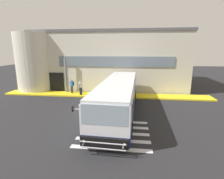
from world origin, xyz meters
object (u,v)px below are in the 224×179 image
Objects in this scene: safety_bollard_yellow at (98,94)px; entry_support_column at (66,75)px; passenger_near_column at (72,85)px; passenger_by_doorway at (81,87)px; bus_main_foreground at (119,97)px.

entry_support_column is at bearing 156.72° from safety_bollard_yellow.
passenger_by_doorway is at bearing -29.12° from passenger_near_column.
passenger_by_doorway is (-4.68, 4.80, -0.26)m from bus_main_foreground.
entry_support_column is 4.54× the size of safety_bollard_yellow.
bus_main_foreground reaches higher than passenger_near_column.
safety_bollard_yellow is (2.10, -0.69, -0.63)m from passenger_by_doorway.
passenger_by_doorway is at bearing 161.88° from safety_bollard_yellow.
passenger_near_column is at bearing -26.50° from entry_support_column.
safety_bollard_yellow is at bearing -18.12° from passenger_by_doorway.
safety_bollard_yellow is (3.37, -1.39, -0.66)m from passenger_near_column.
bus_main_foreground is (6.77, -5.92, -0.86)m from entry_support_column.
bus_main_foreground is 7.41× the size of passenger_near_column.
entry_support_column is 9.03m from bus_main_foreground.
entry_support_column is at bearing 138.84° from bus_main_foreground.
bus_main_foreground is at bearing -42.80° from passenger_near_column.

